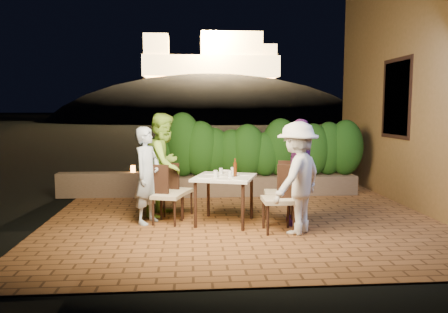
{
  "coord_description": "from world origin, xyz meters",
  "views": [
    {
      "loc": [
        -1.19,
        -6.71,
        1.8
      ],
      "look_at": [
        -0.66,
        0.13,
        1.05
      ],
      "focal_mm": 35.0,
      "sensor_mm": 36.0,
      "label": 1
    }
  ],
  "objects": [
    {
      "name": "ground",
      "position": [
        0.0,
        0.0,
        -0.02
      ],
      "size": [
        400.0,
        400.0,
        0.0
      ],
      "primitive_type": "plane",
      "color": "black",
      "rests_on": "ground"
    },
    {
      "name": "terrace_floor",
      "position": [
        0.0,
        0.5,
        -0.07
      ],
      "size": [
        7.0,
        6.0,
        0.15
      ],
      "primitive_type": "cube",
      "color": "brown",
      "rests_on": "ground"
    },
    {
      "name": "building_wall",
      "position": [
        3.6,
        2.0,
        2.5
      ],
      "size": [
        1.6,
        5.0,
        5.0
      ],
      "primitive_type": "cube",
      "color": "olive",
      "rests_on": "ground"
    },
    {
      "name": "window_pane",
      "position": [
        2.82,
        1.5,
        2.0
      ],
      "size": [
        0.08,
        1.0,
        1.4
      ],
      "primitive_type": "cube",
      "color": "black",
      "rests_on": "building_wall"
    },
    {
      "name": "window_frame",
      "position": [
        2.81,
        1.5,
        2.0
      ],
      "size": [
        0.06,
        1.15,
        1.55
      ],
      "primitive_type": "cube",
      "color": "black",
      "rests_on": "building_wall"
    },
    {
      "name": "planter",
      "position": [
        0.2,
        2.3,
        0.2
      ],
      "size": [
        4.2,
        0.55,
        0.4
      ],
      "primitive_type": "cube",
      "color": "brown",
      "rests_on": "ground"
    },
    {
      "name": "hedge",
      "position": [
        0.2,
        2.3,
        0.95
      ],
      "size": [
        4.0,
        0.7,
        1.1
      ],
      "primitive_type": null,
      "color": "#194412",
      "rests_on": "planter"
    },
    {
      "name": "parapet",
      "position": [
        -2.8,
        2.3,
        0.25
      ],
      "size": [
        2.2,
        0.3,
        0.5
      ],
      "primitive_type": "cube",
      "color": "brown",
      "rests_on": "ground"
    },
    {
      "name": "hill",
      "position": [
        2.0,
        60.0,
        -4.0
      ],
      "size": [
        52.0,
        40.0,
        22.0
      ],
      "primitive_type": "ellipsoid",
      "color": "black",
      "rests_on": "ground"
    },
    {
      "name": "fortress",
      "position": [
        2.0,
        60.0,
        10.5
      ],
      "size": [
        26.0,
        8.0,
        8.0
      ],
      "primitive_type": null,
      "color": "#FFCC7A",
      "rests_on": "hill"
    },
    {
      "name": "dining_table",
      "position": [
        -0.66,
        0.03,
        0.38
      ],
      "size": [
        1.12,
        1.12,
        0.75
      ],
      "primitive_type": null,
      "rotation": [
        0.0,
        0.0,
        -0.31
      ],
      "color": "white",
      "rests_on": "ground"
    },
    {
      "name": "plate_nw",
      "position": [
        -0.96,
        -0.09,
        0.76
      ],
      "size": [
        0.22,
        0.22,
        0.01
      ],
      "primitive_type": "cylinder",
      "color": "white",
      "rests_on": "dining_table"
    },
    {
      "name": "plate_sw",
      "position": [
        -0.87,
        0.31,
        0.76
      ],
      "size": [
        0.21,
        0.21,
        0.01
      ],
      "primitive_type": "cylinder",
      "color": "white",
      "rests_on": "dining_table"
    },
    {
      "name": "plate_ne",
      "position": [
        -0.44,
        -0.31,
        0.76
      ],
      "size": [
        0.23,
        0.23,
        0.01
      ],
      "primitive_type": "cylinder",
      "color": "white",
      "rests_on": "dining_table"
    },
    {
      "name": "plate_se",
      "position": [
        -0.33,
        0.17,
        0.76
      ],
      "size": [
        0.23,
        0.23,
        0.01
      ],
      "primitive_type": "cylinder",
      "color": "white",
      "rests_on": "dining_table"
    },
    {
      "name": "plate_centre",
      "position": [
        -0.69,
        0.03,
        0.76
      ],
      "size": [
        0.21,
        0.21,
        0.01
      ],
      "primitive_type": "cylinder",
      "color": "white",
      "rests_on": "dining_table"
    },
    {
      "name": "plate_front",
      "position": [
        -0.7,
        -0.28,
        0.76
      ],
      "size": [
        0.22,
        0.22,
        0.01
      ],
      "primitive_type": "cylinder",
      "color": "white",
      "rests_on": "dining_table"
    },
    {
      "name": "glass_nw",
      "position": [
        -0.8,
        -0.09,
        0.81
      ],
      "size": [
        0.07,
        0.07,
        0.11
      ],
      "primitive_type": "cylinder",
      "color": "silver",
      "rests_on": "dining_table"
    },
    {
      "name": "glass_sw",
      "position": [
        -0.7,
        0.24,
        0.8
      ],
      "size": [
        0.06,
        0.06,
        0.1
      ],
      "primitive_type": "cylinder",
      "color": "silver",
      "rests_on": "dining_table"
    },
    {
      "name": "glass_ne",
      "position": [
        -0.58,
        -0.09,
        0.8
      ],
      "size": [
        0.06,
        0.06,
        0.11
      ],
      "primitive_type": "cylinder",
      "color": "silver",
      "rests_on": "dining_table"
    },
    {
      "name": "glass_se",
      "position": [
        -0.51,
        0.18,
        0.81
      ],
      "size": [
        0.07,
        0.07,
        0.12
      ],
      "primitive_type": "cylinder",
      "color": "silver",
      "rests_on": "dining_table"
    },
    {
      "name": "beer_bottle",
      "position": [
        -0.49,
        -0.01,
        0.89
      ],
      "size": [
        0.05,
        0.05,
        0.28
      ],
      "primitive_type": null,
      "color": "#47200B",
      "rests_on": "dining_table"
    },
    {
      "name": "bowl",
      "position": [
        -0.62,
        0.36,
        0.77
      ],
      "size": [
        0.23,
        0.23,
        0.04
      ],
      "primitive_type": "imported",
      "rotation": [
        0.0,
        0.0,
        -0.37
      ],
      "color": "white",
      "rests_on": "dining_table"
    },
    {
      "name": "chair_left_front",
      "position": [
        -1.55,
        0.09,
        0.46
      ],
      "size": [
        0.54,
        0.54,
        0.93
      ],
      "primitive_type": null,
      "rotation": [
        0.0,
        0.0,
        -0.3
      ],
      "color": "black",
      "rests_on": "ground"
    },
    {
      "name": "chair_left_back",
      "position": [
        -1.4,
        0.56,
        0.45
      ],
      "size": [
        0.55,
        0.55,
        0.9
      ],
      "primitive_type": null,
      "rotation": [
        0.0,
        0.0,
        -0.42
      ],
      "color": "black",
      "rests_on": "ground"
    },
    {
      "name": "chair_right_front",
      "position": [
        0.09,
        -0.51,
        0.5
      ],
      "size": [
        0.46,
        0.46,
        1.0
      ],
      "primitive_type": null,
      "rotation": [
        0.0,
        0.0,
        3.14
      ],
      "color": "black",
      "rests_on": "ground"
    },
    {
      "name": "chair_right_back",
      "position": [
        0.21,
        -0.02,
        0.5
      ],
      "size": [
        0.51,
        0.51,
        0.99
      ],
      "primitive_type": null,
      "rotation": [
        0.0,
        0.0,
        3.02
      ],
      "color": "black",
      "rests_on": "ground"
    },
    {
      "name": "diner_blue",
      "position": [
        -1.86,
        0.13,
        0.76
      ],
      "size": [
        0.58,
        0.66,
        1.52
      ],
      "primitive_type": "imported",
      "rotation": [
        0.0,
        0.0,
        1.1
      ],
      "color": "#A8BDD8",
      "rests_on": "ground"
    },
    {
      "name": "diner_green",
      "position": [
        -1.62,
        0.65,
        0.86
      ],
      "size": [
        0.92,
        1.02,
        1.73
      ],
      "primitive_type": "imported",
      "rotation": [
        0.0,
        0.0,
        1.2
      ],
      "color": "#87BD3B",
      "rests_on": "ground"
    },
    {
      "name": "diner_white",
      "position": [
        0.35,
        -0.6,
        0.81
      ],
      "size": [
        1.15,
        1.18,
        1.62
      ],
      "primitive_type": "imported",
      "rotation": [
        0.0,
        0.0,
        -2.32
      ],
      "color": "white",
      "rests_on": "ground"
    },
    {
      "name": "diner_purple",
      "position": [
        0.51,
        -0.1,
        0.82
      ],
      "size": [
        0.53,
        1.01,
        1.65
      ],
      "primitive_type": "imported",
      "rotation": [
        0.0,
        0.0,
        -1.71
      ],
      "color": "#5F2266",
      "rests_on": "ground"
    },
    {
      "name": "parapet_lamp",
      "position": [
        -2.37,
        2.3,
        0.57
      ],
      "size": [
        0.1,
        0.1,
        0.14
      ],
      "primitive_type": "cylinder",
      "color": "orange",
      "rests_on": "parapet"
    }
  ]
}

